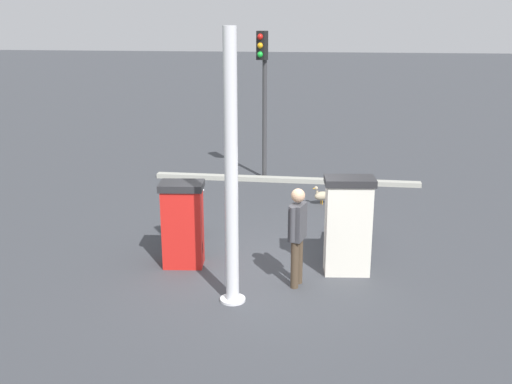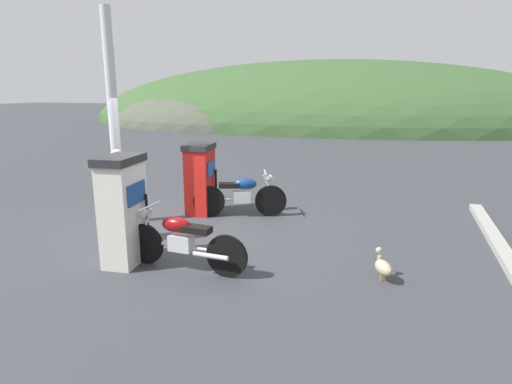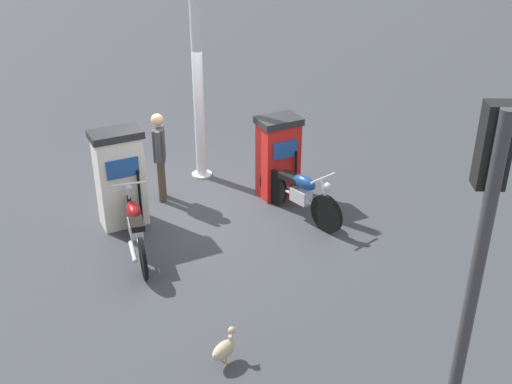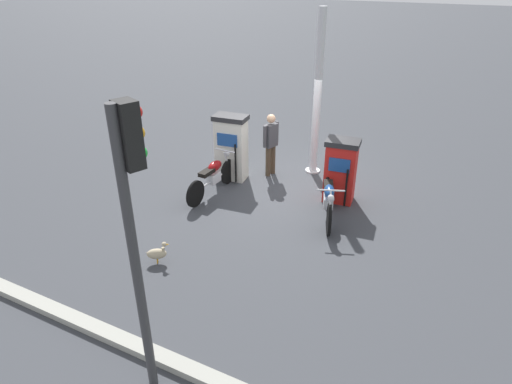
% 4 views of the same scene
% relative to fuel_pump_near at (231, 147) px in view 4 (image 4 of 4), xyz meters
% --- Properties ---
extents(ground_plane, '(120.00, 120.00, 0.00)m').
position_rel_fuel_pump_near_xyz_m(ground_plane, '(-0.03, 1.43, -0.87)').
color(ground_plane, '#383A3F').
extents(fuel_pump_near, '(0.58, 0.88, 1.70)m').
position_rel_fuel_pump_near_xyz_m(fuel_pump_near, '(0.00, 0.00, 0.00)').
color(fuel_pump_near, silver).
rests_on(fuel_pump_near, ground).
extents(fuel_pump_far, '(0.61, 0.80, 1.53)m').
position_rel_fuel_pump_near_xyz_m(fuel_pump_far, '(0.00, 2.87, -0.09)').
color(fuel_pump_far, red).
rests_on(fuel_pump_far, ground).
extents(motorcycle_near_pump, '(2.05, 0.56, 0.96)m').
position_rel_fuel_pump_near_xyz_m(motorcycle_near_pump, '(0.97, 0.01, -0.39)').
color(motorcycle_near_pump, black).
rests_on(motorcycle_near_pump, ground).
extents(motorcycle_far_pump, '(1.90, 0.80, 0.98)m').
position_rel_fuel_pump_near_xyz_m(motorcycle_far_pump, '(0.93, 2.88, -0.39)').
color(motorcycle_far_pump, black).
rests_on(motorcycle_far_pump, ground).
extents(attendant_person, '(0.57, 0.29, 1.66)m').
position_rel_fuel_pump_near_xyz_m(attendant_person, '(-0.63, 0.83, 0.09)').
color(attendant_person, '#473828').
rests_on(attendant_person, ground).
extents(wandering_duck, '(0.34, 0.43, 0.46)m').
position_rel_fuel_pump_near_xyz_m(wandering_duck, '(3.88, 0.47, -0.65)').
color(wandering_duck, tan).
rests_on(wandering_duck, ground).
extents(roadside_traffic_light, '(0.40, 0.30, 3.88)m').
position_rel_fuel_pump_near_xyz_m(roadside_traffic_light, '(6.06, 2.07, 1.78)').
color(roadside_traffic_light, '#38383A').
rests_on(roadside_traffic_light, ground).
extents(canopy_support_pole, '(0.40, 0.40, 4.17)m').
position_rel_fuel_pump_near_xyz_m(canopy_support_pole, '(-1.31, 1.79, 1.14)').
color(canopy_support_pole, silver).
rests_on(canopy_support_pole, ground).
extents(road_edge_kerb, '(0.42, 7.02, 0.12)m').
position_rel_fuel_pump_near_xyz_m(road_edge_kerb, '(5.76, 1.43, -0.81)').
color(road_edge_kerb, '#9E9E93').
rests_on(road_edge_kerb, ground).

